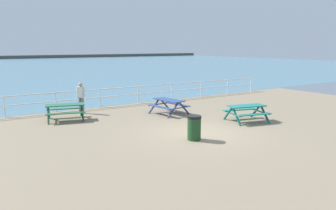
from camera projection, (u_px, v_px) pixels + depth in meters
ground_plane at (198, 135)px, 13.61m from camera, size 30.00×24.00×0.20m
sea_band at (12, 67)px, 57.08m from camera, size 142.00×90.00×0.01m
seaward_railing at (120, 93)px, 19.84m from camera, size 23.07×0.07×1.08m
picnic_table_near_left at (247, 109)px, 15.54m from camera, size 2.10×1.88×0.80m
picnic_table_near_right at (65, 108)px, 15.81m from camera, size 2.12×1.90×0.80m
picnic_table_mid_centre at (169, 103)px, 17.26m from camera, size 1.75×1.98×0.80m
visitor at (81, 96)px, 17.38m from camera, size 0.37×0.45×1.66m
litter_bin at (194, 128)px, 12.46m from camera, size 0.55×0.55×0.95m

